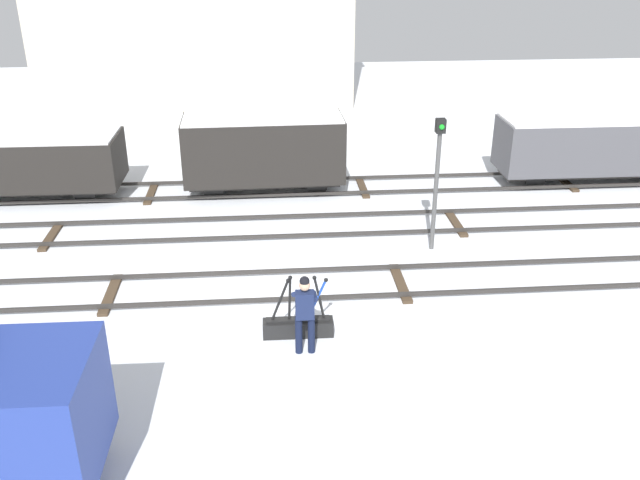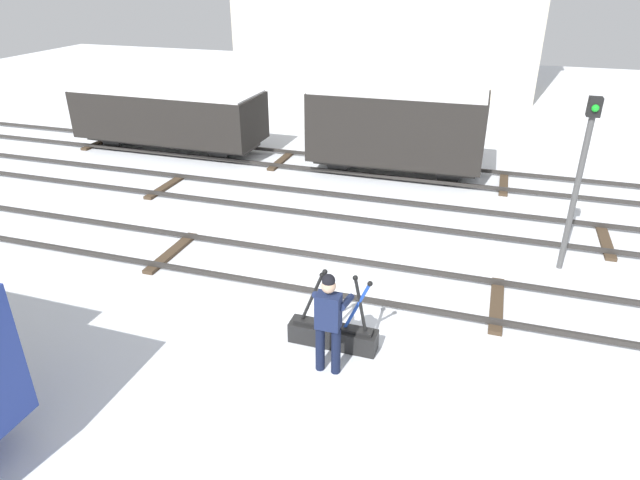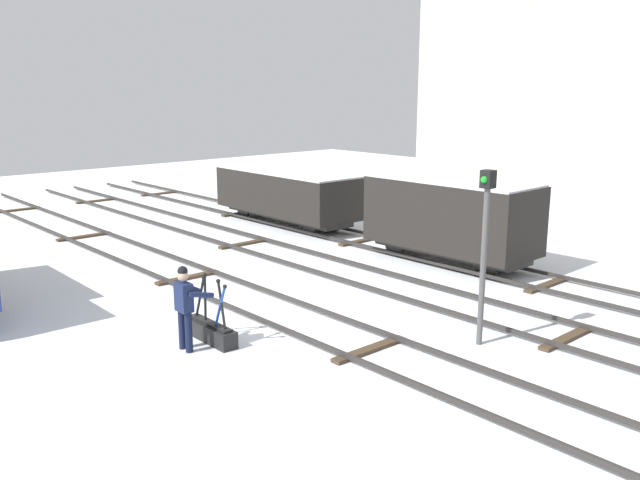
% 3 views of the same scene
% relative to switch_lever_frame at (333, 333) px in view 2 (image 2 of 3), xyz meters
% --- Properties ---
extents(ground_plane, '(60.00, 60.00, 0.00)m').
position_rel_switch_lever_frame_xyz_m(ground_plane, '(-0.88, 2.08, -0.25)').
color(ground_plane, silver).
extents(track_main_line, '(44.00, 1.94, 0.18)m').
position_rel_switch_lever_frame_xyz_m(track_main_line, '(-0.88, 2.08, -0.14)').
color(track_main_line, '#2D2B28').
rests_on(track_main_line, ground_plane).
extents(track_siding_near, '(44.00, 1.94, 0.18)m').
position_rel_switch_lever_frame_xyz_m(track_siding_near, '(-0.88, 5.66, -0.14)').
color(track_siding_near, '#2D2B28').
rests_on(track_siding_near, ground_plane).
extents(track_siding_far, '(44.00, 1.94, 0.18)m').
position_rel_switch_lever_frame_xyz_m(track_siding_far, '(-0.88, 8.91, -0.14)').
color(track_siding_far, '#2D2B28').
rests_on(track_siding_far, ground_plane).
extents(switch_lever_frame, '(1.52, 0.37, 1.45)m').
position_rel_switch_lever_frame_xyz_m(switch_lever_frame, '(0.00, 0.00, 0.00)').
color(switch_lever_frame, black).
rests_on(switch_lever_frame, ground_plane).
extents(rail_worker, '(0.54, 0.67, 1.77)m').
position_rel_switch_lever_frame_xyz_m(rail_worker, '(0.11, -0.64, 0.75)').
color(rail_worker, '#111831').
rests_on(rail_worker, ground_plane).
extents(signal_post, '(0.24, 0.32, 3.64)m').
position_rel_switch_lever_frame_xyz_m(signal_post, '(3.88, 4.06, 1.99)').
color(signal_post, '#4C4C4C').
rests_on(signal_post, ground_plane).
extents(freight_car_back_track, '(6.40, 2.28, 2.09)m').
position_rel_switch_lever_frame_xyz_m(freight_car_back_track, '(-8.44, 8.91, 0.98)').
color(freight_car_back_track, '#2D2B28').
rests_on(freight_car_back_track, ground_plane).
extents(freight_car_far_end, '(5.19, 2.26, 2.56)m').
position_rel_switch_lever_frame_xyz_m(freight_car_far_end, '(-0.64, 8.91, 1.21)').
color(freight_car_far_end, '#2D2B28').
rests_on(freight_car_far_end, ground_plane).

